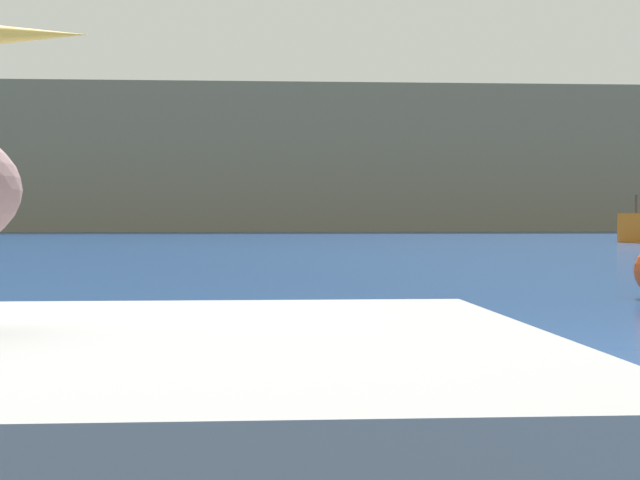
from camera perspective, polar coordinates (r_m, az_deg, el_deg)
hillside_backdrop at (r=78.59m, az=-5.85°, el=3.92°), size 140.00×16.98×9.39m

